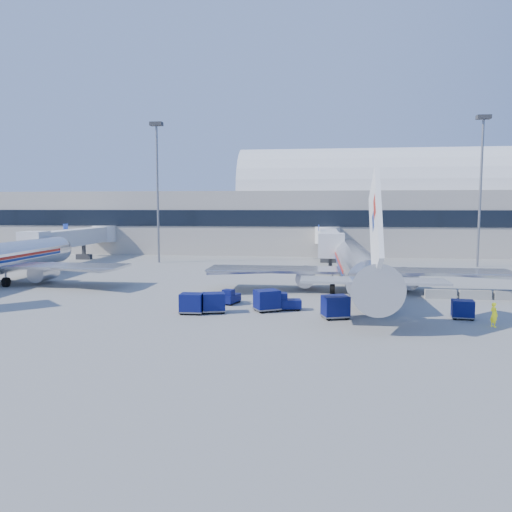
# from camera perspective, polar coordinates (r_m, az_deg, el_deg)

# --- Properties ---
(ground) EXTENTS (260.00, 260.00, 0.00)m
(ground) POSITION_cam_1_polar(r_m,az_deg,el_deg) (49.99, 0.29, -4.84)
(ground) COLOR gray
(ground) RESTS_ON ground
(terminal) EXTENTS (170.00, 28.15, 21.00)m
(terminal) POSITION_cam_1_polar(r_m,az_deg,el_deg) (106.57, -3.49, 4.79)
(terminal) COLOR #B2AA9E
(terminal) RESTS_ON ground
(airliner_main) EXTENTS (32.00, 37.26, 12.07)m
(airliner_main) POSITION_cam_1_polar(r_m,az_deg,el_deg) (53.86, 11.49, -1.04)
(airliner_main) COLOR silver
(airliner_main) RESTS_ON ground
(jetbridge_near) EXTENTS (4.40, 27.50, 6.25)m
(jetbridge_near) POSITION_cam_1_polar(r_m,az_deg,el_deg) (79.82, 8.31, 1.88)
(jetbridge_near) COLOR silver
(jetbridge_near) RESTS_ON ground
(jetbridge_mid) EXTENTS (4.40, 27.50, 6.25)m
(jetbridge_mid) POSITION_cam_1_polar(r_m,az_deg,el_deg) (89.32, -19.74, 2.00)
(jetbridge_mid) COLOR silver
(jetbridge_mid) RESTS_ON ground
(mast_west) EXTENTS (2.00, 1.20, 22.60)m
(mast_west) POSITION_cam_1_polar(r_m,az_deg,el_deg) (83.11, -11.22, 9.47)
(mast_west) COLOR slate
(mast_west) RESTS_ON ground
(mast_east) EXTENTS (2.00, 1.20, 22.60)m
(mast_east) POSITION_cam_1_polar(r_m,az_deg,el_deg) (82.68, 24.36, 9.10)
(mast_east) COLOR slate
(mast_east) RESTS_ON ground
(barrier_near) EXTENTS (3.00, 0.55, 0.90)m
(barrier_near) POSITION_cam_1_polar(r_m,az_deg,el_deg) (53.00, 20.33, -4.10)
(barrier_near) COLOR #9E9E96
(barrier_near) RESTS_ON ground
(barrier_mid) EXTENTS (3.00, 0.55, 0.90)m
(barrier_mid) POSITION_cam_1_polar(r_m,az_deg,el_deg) (53.86, 23.75, -4.07)
(barrier_mid) COLOR #9E9E96
(barrier_mid) RESTS_ON ground
(barrier_far) EXTENTS (3.00, 0.55, 0.90)m
(barrier_far) POSITION_cam_1_polar(r_m,az_deg,el_deg) (54.90, 27.06, -4.04)
(barrier_far) COLOR #9E9E96
(barrier_far) RESTS_ON ground
(tug_lead) EXTENTS (2.53, 1.57, 1.54)m
(tug_lead) POSITION_cam_1_polar(r_m,az_deg,el_deg) (44.25, 3.49, -5.30)
(tug_lead) COLOR #090F4A
(tug_lead) RESTS_ON ground
(tug_right) EXTENTS (2.25, 2.29, 1.40)m
(tug_right) POSITION_cam_1_polar(r_m,az_deg,el_deg) (45.58, 14.30, -5.22)
(tug_right) COLOR #090F4A
(tug_right) RESTS_ON ground
(tug_left) EXTENTS (1.72, 2.42, 1.43)m
(tug_left) POSITION_cam_1_polar(r_m,az_deg,el_deg) (47.02, -2.96, -4.71)
(tug_left) COLOR #090F4A
(tug_left) RESTS_ON ground
(cart_train_a) EXTENTS (2.64, 2.44, 1.87)m
(cart_train_a) POSITION_cam_1_polar(r_m,az_deg,el_deg) (43.63, 1.26, -5.05)
(cart_train_a) COLOR #090F4A
(cart_train_a) RESTS_ON ground
(cart_train_b) EXTENTS (2.28, 1.96, 1.73)m
(cart_train_b) POSITION_cam_1_polar(r_m,az_deg,el_deg) (43.18, -4.84, -5.28)
(cart_train_b) COLOR #090F4A
(cart_train_b) RESTS_ON ground
(cart_train_c) EXTENTS (2.01, 1.55, 1.75)m
(cart_train_c) POSITION_cam_1_polar(r_m,az_deg,el_deg) (42.94, -7.37, -5.35)
(cart_train_c) COLOR #090F4A
(cart_train_c) RESTS_ON ground
(cart_solo_near) EXTENTS (2.54, 2.22, 1.89)m
(cart_solo_near) POSITION_cam_1_polar(r_m,az_deg,el_deg) (41.31, 9.06, -5.71)
(cart_solo_near) COLOR #090F4A
(cart_solo_near) RESTS_ON ground
(cart_solo_far) EXTENTS (1.92, 1.56, 1.55)m
(cart_solo_far) POSITION_cam_1_polar(r_m,az_deg,el_deg) (44.02, 22.55, -5.61)
(cart_solo_far) COLOR #090F4A
(cart_solo_far) RESTS_ON ground
(cart_open_red) EXTENTS (2.44, 2.12, 0.55)m
(cart_open_red) POSITION_cam_1_polar(r_m,az_deg,el_deg) (43.84, -7.23, -5.85)
(cart_open_red) COLOR slate
(cart_open_red) RESTS_ON ground
(ramp_worker) EXTENTS (0.68, 0.81, 1.89)m
(ramp_worker) POSITION_cam_1_polar(r_m,az_deg,el_deg) (42.13, 25.54, -6.07)
(ramp_worker) COLOR yellow
(ramp_worker) RESTS_ON ground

